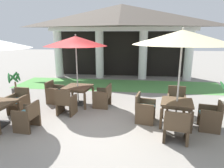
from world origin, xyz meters
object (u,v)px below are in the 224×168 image
(patio_chair_mid_left_south, at_px, (66,103))
(patio_chair_near_foreground_west, at_px, (144,109))
(patio_umbrella_near_foreground, at_px, (183,38))
(patio_chair_mid_right_east, at_px, (28,116))
(patio_chair_near_foreground_north, at_px, (176,102))
(patio_chair_mid_right_north, at_px, (19,102))
(patio_umbrella_mid_left, at_px, (76,42))
(patio_chair_near_foreground_east, at_px, (211,116))
(potted_palm_left_edge, at_px, (16,87))
(patio_chair_mid_left_west, at_px, (55,93))
(patio_table_mid_left, at_px, (78,89))
(patio_table_near_foreground, at_px, (177,105))
(patio_chair_near_foreground_south, at_px, (176,126))
(patio_chair_mid_left_east, at_px, (103,96))

(patio_chair_mid_left_south, bearing_deg, patio_chair_near_foreground_west, 2.12)
(patio_umbrella_near_foreground, distance_m, patio_chair_mid_right_east, 4.83)
(patio_chair_mid_left_south, bearing_deg, patio_chair_near_foreground_north, 15.06)
(patio_chair_mid_right_north, bearing_deg, patio_umbrella_mid_left, -144.49)
(patio_chair_near_foreground_east, relative_size, potted_palm_left_edge, 0.72)
(patio_chair_mid_left_west, bearing_deg, patio_chair_mid_left_south, 44.94)
(patio_chair_near_foreground_east, height_order, patio_chair_mid_right_north, patio_chair_mid_right_north)
(patio_chair_mid_right_north, bearing_deg, patio_chair_near_foreground_north, -169.10)
(patio_table_mid_left, distance_m, patio_chair_mid_right_east, 2.34)
(patio_umbrella_near_foreground, bearing_deg, patio_table_near_foreground, -14.04)
(patio_chair_near_foreground_south, relative_size, patio_chair_mid_right_east, 1.06)
(patio_chair_mid_right_north, bearing_deg, patio_chair_near_foreground_west, -177.50)
(patio_table_near_foreground, distance_m, patio_chair_mid_left_west, 4.67)
(patio_chair_near_foreground_east, bearing_deg, patio_table_near_foreground, 90.00)
(patio_table_mid_left, xyz_separation_m, patio_chair_mid_left_east, (1.00, -0.12, -0.23))
(patio_chair_near_foreground_south, relative_size, potted_palm_left_edge, 0.75)
(patio_table_near_foreground, height_order, patio_umbrella_near_foreground, patio_umbrella_near_foreground)
(patio_umbrella_mid_left, height_order, potted_palm_left_edge, patio_umbrella_mid_left)
(patio_chair_mid_left_west, height_order, potted_palm_left_edge, potted_palm_left_edge)
(patio_table_near_foreground, relative_size, patio_chair_near_foreground_north, 1.11)
(patio_chair_near_foreground_east, xyz_separation_m, patio_chair_mid_left_south, (-4.45, 0.55, 0.02))
(potted_palm_left_edge, bearing_deg, patio_chair_mid_left_west, -16.04)
(patio_chair_mid_right_north, bearing_deg, patio_chair_near_foreground_east, 179.84)
(patio_table_near_foreground, xyz_separation_m, patio_chair_mid_right_east, (-4.24, -0.80, -0.25))
(patio_chair_mid_right_east, bearing_deg, patio_chair_near_foreground_north, -64.31)
(patio_table_near_foreground, distance_m, patio_table_mid_left, 3.69)
(patio_chair_near_foreground_south, bearing_deg, patio_chair_mid_left_east, 146.26)
(patio_umbrella_near_foreground, xyz_separation_m, patio_chair_near_foreground_east, (0.92, -0.17, -2.16))
(patio_chair_near_foreground_west, height_order, patio_umbrella_mid_left, patio_umbrella_mid_left)
(patio_chair_near_foreground_west, bearing_deg, patio_chair_mid_right_east, -63.12)
(patio_chair_mid_left_west, relative_size, patio_chair_mid_left_south, 0.93)
(patio_table_mid_left, relative_size, patio_umbrella_mid_left, 0.41)
(patio_chair_mid_left_west, bearing_deg, patio_umbrella_mid_left, 90.00)
(patio_chair_near_foreground_south, distance_m, patio_chair_near_foreground_north, 1.88)
(patio_umbrella_near_foreground, bearing_deg, patio_chair_mid_left_west, 161.23)
(patio_umbrella_mid_left, distance_m, patio_chair_mid_left_east, 2.24)
(patio_table_mid_left, height_order, patio_umbrella_mid_left, patio_umbrella_mid_left)
(patio_chair_mid_right_east, bearing_deg, patio_umbrella_near_foreground, -74.98)
(potted_palm_left_edge, bearing_deg, patio_umbrella_near_foreground, -17.92)
(patio_chair_near_foreground_south, height_order, patio_chair_near_foreground_west, patio_chair_near_foreground_west)
(patio_chair_near_foreground_north, height_order, patio_umbrella_mid_left, patio_umbrella_mid_left)
(patio_chair_near_foreground_west, distance_m, patio_chair_mid_right_north, 4.27)
(patio_chair_near_foreground_north, xyz_separation_m, potted_palm_left_edge, (-6.62, 1.16, -0.01))
(patio_umbrella_near_foreground, xyz_separation_m, patio_umbrella_mid_left, (-3.42, 1.38, -0.16))
(patio_umbrella_mid_left, distance_m, potted_palm_left_edge, 3.69)
(patio_chair_near_foreground_south, distance_m, patio_chair_mid_right_east, 4.07)
(patio_chair_near_foreground_south, xyz_separation_m, patio_chair_mid_right_east, (-4.07, 0.13, -0.00))
(patio_umbrella_near_foreground, bearing_deg, patio_chair_near_foreground_south, -100.58)
(patio_chair_mid_left_east, distance_m, potted_palm_left_edge, 4.12)
(patio_chair_mid_left_west, xyz_separation_m, patio_chair_mid_left_south, (0.88, -1.12, 0.01))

